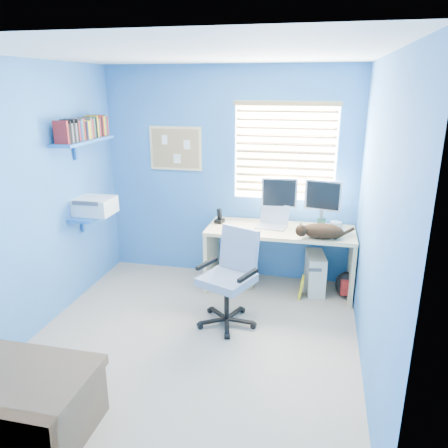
% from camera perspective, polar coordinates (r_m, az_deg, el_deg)
% --- Properties ---
extents(floor, '(3.00, 3.20, 0.00)m').
position_cam_1_polar(floor, '(4.23, -4.04, -14.93)').
color(floor, tan).
rests_on(floor, ground).
extents(ceiling, '(3.00, 3.20, 0.00)m').
position_cam_1_polar(ceiling, '(3.56, -4.98, 21.26)').
color(ceiling, white).
rests_on(ceiling, wall_back).
extents(wall_back, '(3.00, 0.01, 2.50)m').
position_cam_1_polar(wall_back, '(5.21, 0.67, 6.39)').
color(wall_back, '#316FB6').
rests_on(wall_back, ground).
extents(wall_front, '(3.00, 0.01, 2.50)m').
position_cam_1_polar(wall_front, '(2.32, -16.11, -9.33)').
color(wall_front, '#316FB6').
rests_on(wall_front, ground).
extents(wall_left, '(0.01, 3.20, 2.50)m').
position_cam_1_polar(wall_left, '(4.37, -23.65, 2.64)').
color(wall_left, '#316FB6').
rests_on(wall_left, ground).
extents(wall_right, '(0.01, 3.20, 2.50)m').
position_cam_1_polar(wall_right, '(3.58, 19.19, 0.02)').
color(wall_right, '#316FB6').
rests_on(wall_right, ground).
extents(desk, '(1.63, 0.65, 0.74)m').
position_cam_1_polar(desk, '(5.04, 7.22, -4.61)').
color(desk, '#DFBC7F').
rests_on(desk, floor).
extents(laptop, '(0.37, 0.31, 0.22)m').
position_cam_1_polar(laptop, '(4.93, 6.27, 0.81)').
color(laptop, silver).
rests_on(laptop, desk).
extents(monitor_left, '(0.41, 0.15, 0.54)m').
position_cam_1_polar(monitor_left, '(5.02, 7.21, 3.00)').
color(monitor_left, silver).
rests_on(monitor_left, desk).
extents(monitor_right, '(0.42, 0.20, 0.54)m').
position_cam_1_polar(monitor_right, '(4.99, 12.71, 2.59)').
color(monitor_right, silver).
rests_on(monitor_right, desk).
extents(phone, '(0.11, 0.13, 0.17)m').
position_cam_1_polar(phone, '(5.06, -0.59, 1.09)').
color(phone, black).
rests_on(phone, desk).
extents(mug, '(0.10, 0.09, 0.10)m').
position_cam_1_polar(mug, '(5.03, 12.56, 0.11)').
color(mug, '#226148').
rests_on(mug, desk).
extents(cd_spindle, '(0.13, 0.13, 0.07)m').
position_cam_1_polar(cd_spindle, '(5.06, 14.39, -0.08)').
color(cd_spindle, silver).
rests_on(cd_spindle, desk).
extents(cat, '(0.49, 0.36, 0.16)m').
position_cam_1_polar(cat, '(4.68, 12.73, -0.89)').
color(cat, black).
rests_on(cat, desk).
extents(tower_pc, '(0.26, 0.46, 0.45)m').
position_cam_1_polar(tower_pc, '(5.13, 11.79, -6.24)').
color(tower_pc, beige).
rests_on(tower_pc, floor).
extents(drawer_boxes, '(0.35, 0.28, 0.27)m').
position_cam_1_polar(drawer_boxes, '(5.23, 2.08, -6.46)').
color(drawer_boxes, tan).
rests_on(drawer_boxes, floor).
extents(yellow_book, '(0.03, 0.17, 0.24)m').
position_cam_1_polar(yellow_book, '(4.99, 10.04, -8.15)').
color(yellow_book, yellow).
rests_on(yellow_book, floor).
extents(backpack, '(0.30, 0.26, 0.30)m').
position_cam_1_polar(backpack, '(5.10, 15.77, -7.62)').
color(backpack, black).
rests_on(backpack, floor).
extents(bed_corner, '(0.95, 0.67, 0.46)m').
position_cam_1_polar(bed_corner, '(3.46, -25.22, -20.54)').
color(bed_corner, brown).
rests_on(bed_corner, floor).
extents(office_chair, '(0.72, 0.72, 0.95)m').
position_cam_1_polar(office_chair, '(4.34, 0.73, -8.57)').
color(office_chair, black).
rests_on(office_chair, floor).
extents(window_blinds, '(1.15, 0.05, 1.10)m').
position_cam_1_polar(window_blinds, '(5.03, 7.96, 9.28)').
color(window_blinds, white).
rests_on(window_blinds, ground).
extents(corkboard, '(0.64, 0.02, 0.52)m').
position_cam_1_polar(corkboard, '(5.31, -6.34, 9.78)').
color(corkboard, '#DFBC7F').
rests_on(corkboard, ground).
extents(wall_shelves, '(0.42, 0.90, 1.05)m').
position_cam_1_polar(wall_shelves, '(4.87, -17.40, 6.97)').
color(wall_shelves, '#205EAC').
rests_on(wall_shelves, ground).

